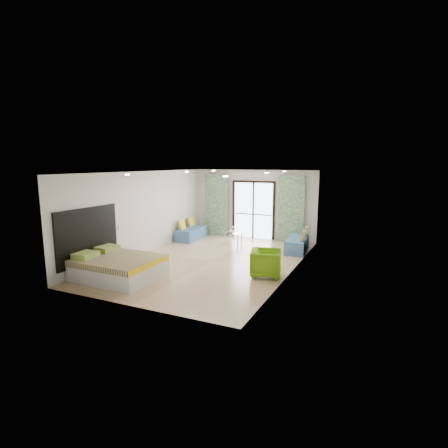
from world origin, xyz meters
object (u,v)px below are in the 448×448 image
at_px(daybed_right, 297,244).
at_px(bed, 118,267).
at_px(armchair, 266,262).
at_px(daybed_left, 191,233).
at_px(coffee_table, 233,234).

bearing_deg(daybed_right, bed, -132.07).
relative_size(bed, armchair, 2.58).
bearing_deg(armchair, daybed_left, 38.33).
xyz_separation_m(daybed_left, armchair, (4.09, -3.12, 0.14)).
relative_size(coffee_table, armchair, 0.82).
bearing_deg(bed, daybed_right, 53.11).
relative_size(daybed_right, coffee_table, 2.57).
bearing_deg(coffee_table, daybed_left, -176.86).
distance_m(daybed_left, daybed_right, 4.23).
bearing_deg(daybed_left, bed, -86.41).
height_order(daybed_left, coffee_table, daybed_left).
distance_m(bed, coffee_table, 5.12).
xyz_separation_m(bed, armchair, (3.45, 1.77, 0.10)).
xyz_separation_m(bed, daybed_left, (-0.64, 4.89, -0.04)).
bearing_deg(armchair, bed, 102.89).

